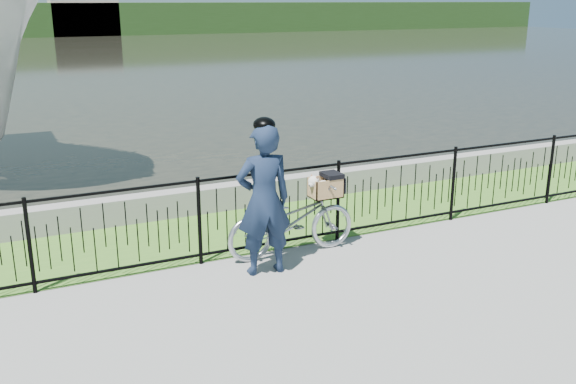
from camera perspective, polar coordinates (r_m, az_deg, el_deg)
ground at (r=7.37m, az=3.72°, el=-9.47°), size 120.00×120.00×0.00m
grass_strip at (r=9.54m, az=-3.84°, el=-3.20°), size 60.00×2.00×0.01m
water at (r=39.03m, az=-20.80°, el=10.88°), size 120.00×120.00×0.00m
quay_wall at (r=10.37m, az=-5.90°, el=-0.47°), size 60.00×0.30×0.40m
fence at (r=8.48m, az=-1.43°, el=-1.66°), size 14.00×0.06×1.15m
far_treeline at (r=65.87m, az=-23.15°, el=13.90°), size 120.00×6.00×3.00m
far_building_right at (r=64.95m, az=-17.65°, el=14.50°), size 6.00×3.00×3.20m
bicycle_rig at (r=8.41m, az=0.40°, el=-2.45°), size 1.80×0.63×1.07m
cyclist at (r=7.71m, az=-2.17°, el=-0.59°), size 0.71×0.50×1.94m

